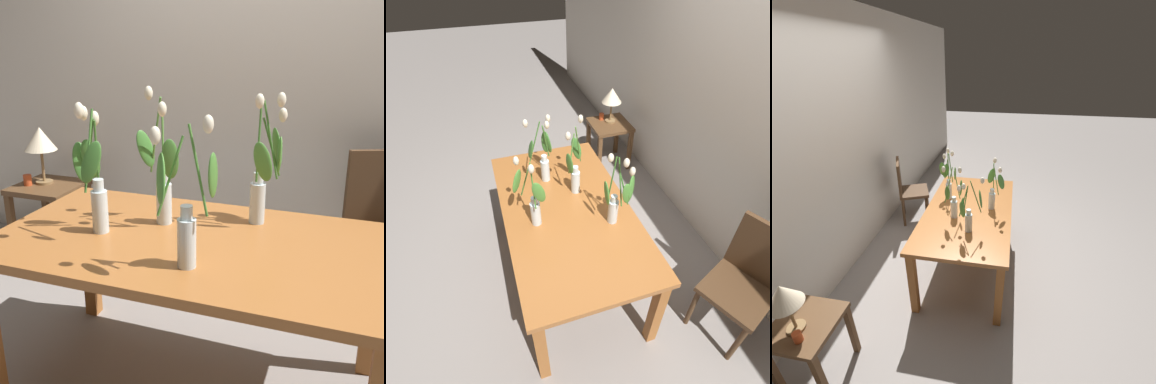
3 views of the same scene
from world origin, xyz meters
The scene contains 9 objects.
room_wall_rear centered at (0.00, 1.38, 1.35)m, with size 9.00×0.10×2.70m, color silver.
dining_table centered at (0.00, 0.00, 0.65)m, with size 1.60×0.90×0.74m.
tulip_vase_0 centered at (0.07, -0.25, 0.93)m, with size 0.20×0.22×0.55m.
tulip_vase_1 centered at (-0.18, 0.12, 0.92)m, with size 0.24×0.18×0.58m.
tulip_vase_2 centered at (0.24, 0.27, 0.95)m, with size 0.14×0.21×0.57m.
tulip_vase_3 centered at (-0.40, -0.06, 0.94)m, with size 0.24×0.22×0.55m.
side_table centered at (-1.40, 0.93, 0.43)m, with size 0.44×0.44×0.55m.
table_lamp centered at (-1.44, 0.95, 0.86)m, with size 0.22×0.22×0.40m.
pillar_candle centered at (-1.52, 0.87, 0.59)m, with size 0.06×0.06×0.07m, color #CC4C23.
Camera 1 is at (0.59, -1.63, 1.51)m, focal length 43.34 mm.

